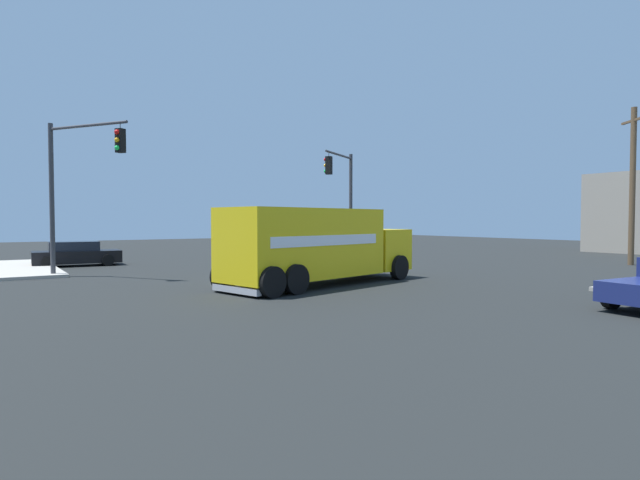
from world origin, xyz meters
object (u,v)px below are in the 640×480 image
(sedan_black, at_px, (76,254))
(utility_pole, at_px, (632,184))
(traffic_light_secondary, at_px, (344,191))
(traffic_light_primary, at_px, (73,174))
(delivery_truck, at_px, (317,245))

(sedan_black, bearing_deg, utility_pole, 57.80)
(traffic_light_secondary, distance_m, utility_pole, 15.64)
(traffic_light_primary, xyz_separation_m, utility_pole, (9.57, 26.31, 0.05))
(utility_pole, bearing_deg, delivery_truck, -96.09)
(traffic_light_secondary, height_order, utility_pole, utility_pole)
(traffic_light_secondary, bearing_deg, traffic_light_primary, -89.18)
(traffic_light_secondary, bearing_deg, sedan_black, -115.25)
(delivery_truck, distance_m, utility_pole, 19.34)
(delivery_truck, height_order, utility_pole, utility_pole)
(traffic_light_primary, distance_m, traffic_light_secondary, 14.10)
(traffic_light_secondary, relative_size, sedan_black, 1.44)
(traffic_light_primary, relative_size, sedan_black, 1.46)
(traffic_light_secondary, bearing_deg, delivery_truck, -41.31)
(traffic_light_primary, bearing_deg, sedan_black, 171.42)
(traffic_light_secondary, bearing_deg, utility_pole, 51.34)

